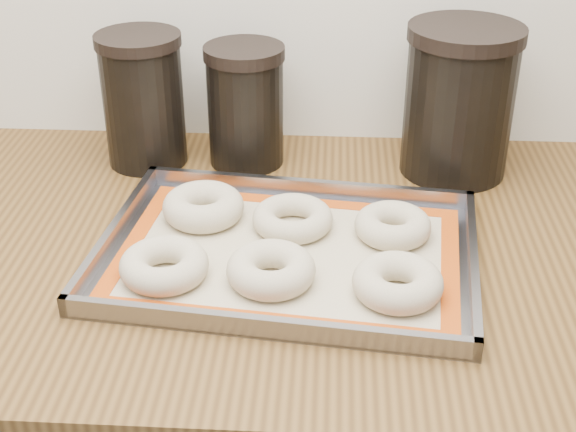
# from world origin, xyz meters

# --- Properties ---
(countertop) EXTENTS (3.06, 0.68, 0.04)m
(countertop) POSITION_xyz_m (0.00, 1.68, 0.88)
(countertop) COLOR brown
(countertop) RESTS_ON cabinet
(baking_tray) EXTENTS (0.49, 0.38, 0.03)m
(baking_tray) POSITION_xyz_m (-0.01, 1.63, 0.91)
(baking_tray) COLOR gray
(baking_tray) RESTS_ON countertop
(baking_mat) EXTENTS (0.45, 0.33, 0.00)m
(baking_mat) POSITION_xyz_m (-0.01, 1.63, 0.90)
(baking_mat) COLOR #C6B793
(baking_mat) RESTS_ON baking_tray
(bagel_front_left) EXTENTS (0.12, 0.12, 0.03)m
(bagel_front_left) POSITION_xyz_m (-0.15, 1.57, 0.92)
(bagel_front_left) COLOR beige
(bagel_front_left) RESTS_ON baking_mat
(bagel_front_mid) EXTENTS (0.11, 0.11, 0.04)m
(bagel_front_mid) POSITION_xyz_m (-0.03, 1.57, 0.92)
(bagel_front_mid) COLOR beige
(bagel_front_mid) RESTS_ON baking_mat
(bagel_front_right) EXTENTS (0.12, 0.12, 0.04)m
(bagel_front_right) POSITION_xyz_m (0.12, 1.55, 0.92)
(bagel_front_right) COLOR beige
(bagel_front_right) RESTS_ON baking_mat
(bagel_back_left) EXTENTS (0.14, 0.14, 0.04)m
(bagel_back_left) POSITION_xyz_m (-0.13, 1.71, 0.92)
(bagel_back_left) COLOR beige
(bagel_back_left) RESTS_ON baking_mat
(bagel_back_mid) EXTENTS (0.13, 0.13, 0.03)m
(bagel_back_mid) POSITION_xyz_m (-0.01, 1.69, 0.92)
(bagel_back_mid) COLOR beige
(bagel_back_mid) RESTS_ON baking_mat
(bagel_back_right) EXTENTS (0.11, 0.11, 0.03)m
(bagel_back_right) POSITION_xyz_m (0.12, 1.68, 0.92)
(bagel_back_right) COLOR beige
(bagel_back_right) RESTS_ON baking_mat
(canister_left) EXTENTS (0.12, 0.12, 0.20)m
(canister_left) POSITION_xyz_m (-0.24, 1.89, 1.00)
(canister_left) COLOR black
(canister_left) RESTS_ON countertop
(canister_mid) EXTENTS (0.12, 0.12, 0.18)m
(canister_mid) POSITION_xyz_m (-0.09, 1.90, 0.99)
(canister_mid) COLOR black
(canister_mid) RESTS_ON countertop
(canister_right) EXTENTS (0.16, 0.16, 0.22)m
(canister_right) POSITION_xyz_m (0.22, 1.89, 1.01)
(canister_right) COLOR black
(canister_right) RESTS_ON countertop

